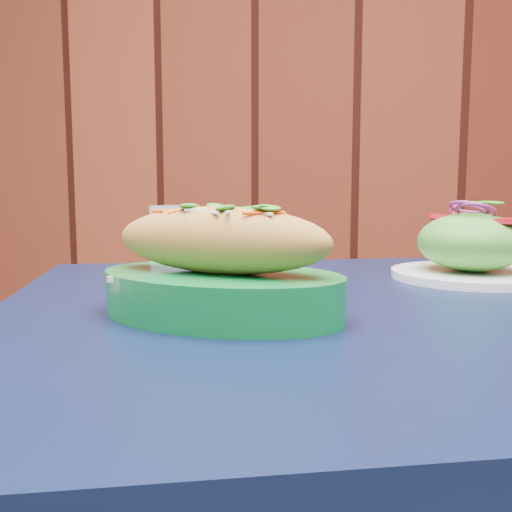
# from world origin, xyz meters

# --- Properties ---
(brick_wall) EXTENTS (4.90, 0.04, 2.80)m
(brick_wall) POSITION_xyz_m (0.00, 2.97, 1.40)
(brick_wall) COLOR #4A150D
(brick_wall) RESTS_ON ground
(cafe_table) EXTENTS (1.01, 1.01, 0.75)m
(cafe_table) POSITION_xyz_m (-0.41, 1.39, 0.66)
(cafe_table) COLOR black
(cafe_table) RESTS_ON ground
(banh_mi_basket) EXTENTS (0.31, 0.24, 0.13)m
(banh_mi_basket) POSITION_xyz_m (-0.53, 1.30, 0.80)
(banh_mi_basket) COLOR #0B702E
(banh_mi_basket) RESTS_ON cafe_table
(salad_plate) EXTENTS (0.23, 0.23, 0.12)m
(salad_plate) POSITION_xyz_m (-0.22, 1.61, 0.80)
(salad_plate) COLOR white
(salad_plate) RESTS_ON cafe_table
(water_glass) EXTENTS (0.07, 0.07, 0.11)m
(water_glass) POSITION_xyz_m (-0.67, 1.54, 0.81)
(water_glass) COLOR silver
(water_glass) RESTS_ON cafe_table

